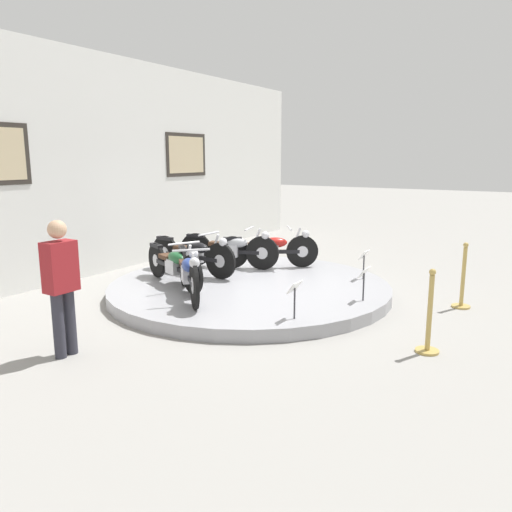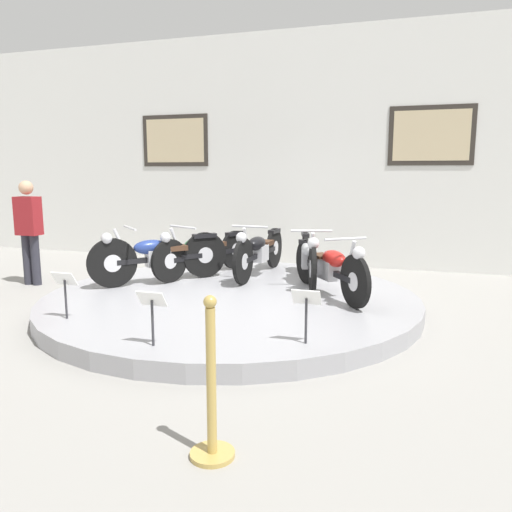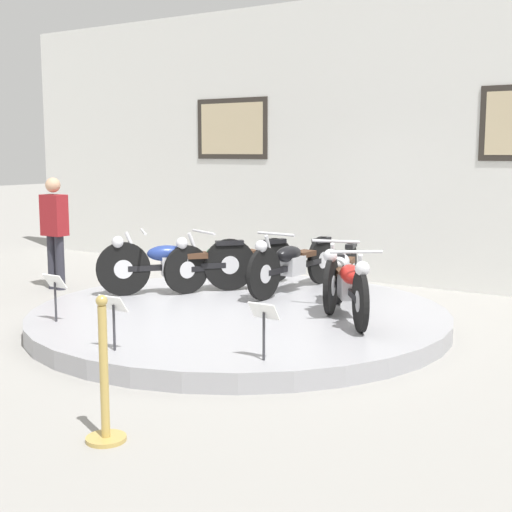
{
  "view_description": "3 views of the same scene",
  "coord_description": "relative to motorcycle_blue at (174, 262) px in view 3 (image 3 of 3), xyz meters",
  "views": [
    {
      "loc": [
        -6.93,
        -4.47,
        2.3
      ],
      "look_at": [
        0.1,
        -0.07,
        0.64
      ],
      "focal_mm": 35.0,
      "sensor_mm": 36.0,
      "label": 1
    },
    {
      "loc": [
        2.18,
        -5.84,
        1.74
      ],
      "look_at": [
        0.27,
        0.19,
        0.67
      ],
      "focal_mm": 35.0,
      "sensor_mm": 36.0,
      "label": 2
    },
    {
      "loc": [
        4.47,
        -6.58,
        1.98
      ],
      "look_at": [
        0.23,
        -0.02,
        0.82
      ],
      "focal_mm": 50.0,
      "sensor_mm": 36.0,
      "label": 3
    }
  ],
  "objects": [
    {
      "name": "ground_plane",
      "position": [
        1.21,
        -0.32,
        -0.59
      ],
      "size": [
        60.0,
        60.0,
        0.0
      ],
      "primitive_type": "plane",
      "color": "gray"
    },
    {
      "name": "display_platform",
      "position": [
        1.21,
        -0.32,
        -0.49
      ],
      "size": [
        4.74,
        4.74,
        0.19
      ],
      "primitive_type": "cylinder",
      "color": "#99999E",
      "rests_on": "ground_plane"
    },
    {
      "name": "back_wall",
      "position": [
        1.21,
        3.11,
        1.54
      ],
      "size": [
        14.0,
        0.22,
        4.26
      ],
      "color": "silver",
      "rests_on": "ground_plane"
    },
    {
      "name": "motorcycle_blue",
      "position": [
        0.0,
        0.0,
        0.0
      ],
      "size": [
        1.42,
        1.52,
        0.81
      ],
      "color": "black",
      "rests_on": "display_platform"
    },
    {
      "name": "motorcycle_green",
      "position": [
        0.4,
        0.63,
        -0.02
      ],
      "size": [
        0.83,
        1.83,
        0.78
      ],
      "color": "black",
      "rests_on": "display_platform"
    },
    {
      "name": "motorcycle_black",
      "position": [
        1.21,
        0.89,
        -0.01
      ],
      "size": [
        0.54,
        1.99,
        0.8
      ],
      "color": "black",
      "rests_on": "display_platform"
    },
    {
      "name": "motorcycle_silver",
      "position": [
        2.02,
        0.63,
        -0.01
      ],
      "size": [
        0.68,
        1.93,
        0.8
      ],
      "color": "black",
      "rests_on": "display_platform"
    },
    {
      "name": "motorcycle_red",
      "position": [
        2.43,
        -0.01,
        -0.02
      ],
      "size": [
        1.2,
        1.63,
        0.79
      ],
      "color": "black",
      "rests_on": "display_platform"
    },
    {
      "name": "info_placard_front_left",
      "position": [
        -0.08,
        -1.87,
        -0.03
      ],
      "size": [
        0.26,
        0.11,
        0.51
      ],
      "color": "#333338",
      "rests_on": "display_platform"
    },
    {
      "name": "info_placard_front_centre",
      "position": [
        1.21,
        -2.34,
        -0.03
      ],
      "size": [
        0.26,
        0.11,
        0.51
      ],
      "color": "#333338",
      "rests_on": "display_platform"
    },
    {
      "name": "info_placard_front_right",
      "position": [
        2.51,
        -1.87,
        -0.03
      ],
      "size": [
        0.26,
        0.11,
        0.51
      ],
      "color": "#333338",
      "rests_on": "display_platform"
    },
    {
      "name": "visitor_standing",
      "position": [
        -2.21,
        0.03,
        0.31
      ],
      "size": [
        0.36,
        0.22,
        1.6
      ],
      "color": "#2D2D38",
      "rests_on": "ground_plane"
    },
    {
      "name": "stanchion_post_right_of_entry",
      "position": [
        2.28,
        -3.54,
        -0.24
      ],
      "size": [
        0.28,
        0.28,
        1.02
      ],
      "color": "tan",
      "rests_on": "ground_plane"
    }
  ]
}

